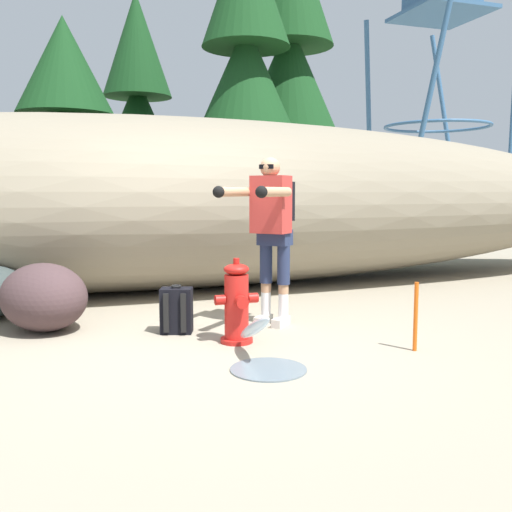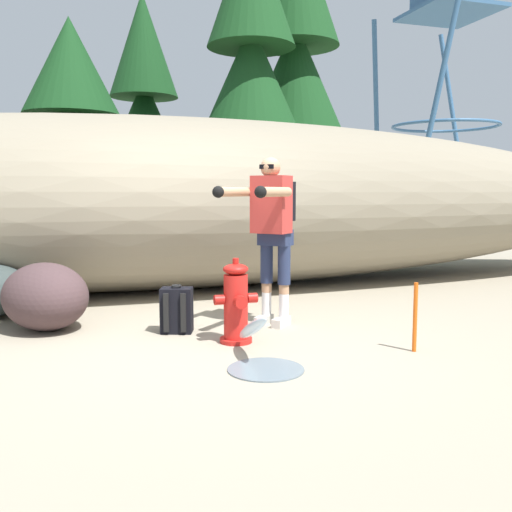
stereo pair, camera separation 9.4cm
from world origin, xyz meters
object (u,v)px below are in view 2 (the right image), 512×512
Objects in this scene: fire_hydrant at (236,304)px; spare_backpack at (177,310)px; boulder_mid at (45,296)px; utility_worker at (272,220)px; survey_stake at (415,317)px.

fire_hydrant is 1.65× the size of spare_backpack.
spare_backpack is at bearing -22.18° from boulder_mid.
fire_hydrant is 1.02m from utility_worker.
boulder_mid is 1.60× the size of survey_stake.
spare_backpack is 0.49× the size of boulder_mid.
survey_stake is (3.05, -1.78, -0.04)m from boulder_mid.
fire_hydrant is 1.97m from boulder_mid.
fire_hydrant is at bearing -31.67° from boulder_mid.
boulder_mid is at bearing -57.44° from utility_worker.
utility_worker reaches higher than boulder_mid.
utility_worker reaches higher than fire_hydrant.
fire_hydrant reaches higher than boulder_mid.
survey_stake is at bearing 80.94° from utility_worker.
fire_hydrant is at bearing -120.64° from spare_backpack.
survey_stake is (0.87, -1.25, -0.78)m from utility_worker.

